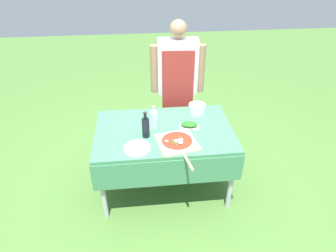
{
  "coord_description": "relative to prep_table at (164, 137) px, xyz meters",
  "views": [
    {
      "loc": [
        -0.22,
        -2.42,
        2.34
      ],
      "look_at": [
        0.04,
        0.0,
        0.77
      ],
      "focal_mm": 32.0,
      "sensor_mm": 36.0,
      "label": 1
    }
  ],
  "objects": [
    {
      "name": "person_cook",
      "position": [
        0.22,
        0.67,
        0.3
      ],
      "size": [
        0.6,
        0.23,
        1.61
      ],
      "rotation": [
        0.0,
        0.0,
        3.07
      ],
      "color": "#70604C",
      "rests_on": "ground"
    },
    {
      "name": "mixing_tub",
      "position": [
        0.38,
        0.29,
        0.14
      ],
      "size": [
        0.18,
        0.18,
        0.1
      ],
      "primitive_type": "cylinder",
      "color": "silver",
      "rests_on": "prep_table"
    },
    {
      "name": "plate_stack",
      "position": [
        -0.27,
        -0.28,
        0.1
      ],
      "size": [
        0.24,
        0.24,
        0.02
      ],
      "color": "white",
      "rests_on": "prep_table"
    },
    {
      "name": "herb_container",
      "position": [
        0.25,
        0.02,
        0.11
      ],
      "size": [
        0.21,
        0.15,
        0.05
      ],
      "rotation": [
        0.0,
        0.0,
        -0.2
      ],
      "color": "silver",
      "rests_on": "prep_table"
    },
    {
      "name": "ground_plane",
      "position": [
        0.0,
        0.0,
        -0.65
      ],
      "size": [
        12.0,
        12.0,
        0.0
      ],
      "primitive_type": "plane",
      "color": "#517F38"
    },
    {
      "name": "oil_bottle",
      "position": [
        -0.18,
        -0.1,
        0.19
      ],
      "size": [
        0.07,
        0.07,
        0.26
      ],
      "color": "black",
      "rests_on": "prep_table"
    },
    {
      "name": "water_bottle",
      "position": [
        -0.09,
        0.07,
        0.19
      ],
      "size": [
        0.07,
        0.07,
        0.23
      ],
      "color": "silver",
      "rests_on": "prep_table"
    },
    {
      "name": "pizza_on_peel",
      "position": [
        0.1,
        -0.24,
        0.1
      ],
      "size": [
        0.41,
        0.6,
        0.05
      ],
      "rotation": [
        0.0,
        0.0,
        0.19
      ],
      "color": "#D1B27F",
      "rests_on": "prep_table"
    },
    {
      "name": "prep_table",
      "position": [
        0.0,
        0.0,
        0.0
      ],
      "size": [
        1.35,
        0.88,
        0.73
      ],
      "color": "#478960",
      "rests_on": "ground"
    }
  ]
}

